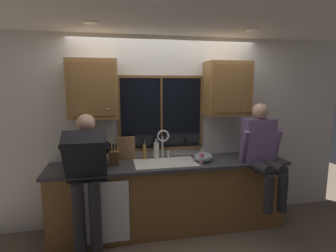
{
  "coord_description": "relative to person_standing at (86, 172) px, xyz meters",
  "views": [
    {
      "loc": [
        -0.7,
        -3.56,
        1.93
      ],
      "look_at": [
        -0.03,
        -0.3,
        1.4
      ],
      "focal_mm": 28.51,
      "sensor_mm": 36.0,
      "label": 1
    }
  ],
  "objects": [
    {
      "name": "lower_cabinet_run",
      "position": [
        1.02,
        0.34,
        -0.53
      ],
      "size": [
        3.01,
        0.58,
        0.88
      ],
      "primitive_type": "cube",
      "color": "brown",
      "rests_on": "floor"
    },
    {
      "name": "faucet",
      "position": [
        0.96,
        0.51,
        0.2
      ],
      "size": [
        0.18,
        0.09,
        0.4
      ],
      "color": "silver",
      "rests_on": "countertop"
    },
    {
      "name": "person_sitting_on_counter",
      "position": [
        2.15,
        0.06,
        0.13
      ],
      "size": [
        0.54,
        0.6,
        1.26
      ],
      "color": "#262628",
      "rests_on": "countertop"
    },
    {
      "name": "window_frame_left",
      "position": [
        0.38,
        0.61,
        0.55
      ],
      "size": [
        0.03,
        0.02,
        0.95
      ],
      "primitive_type": "cube",
      "color": "brown"
    },
    {
      "name": "sink",
      "position": [
        0.95,
        0.33,
        -0.15
      ],
      "size": [
        0.8,
        0.46,
        0.21
      ],
      "color": "white",
      "rests_on": "lower_cabinet_run"
    },
    {
      "name": "dishwasher_front",
      "position": [
        0.16,
        0.02,
        -0.51
      ],
      "size": [
        0.6,
        0.02,
        0.74
      ],
      "primitive_type": "cube",
      "color": "white"
    },
    {
      "name": "back_wall",
      "position": [
        1.02,
        0.69,
        0.3
      ],
      "size": [
        5.41,
        0.12,
        2.55
      ],
      "primitive_type": "cube",
      "color": "silver",
      "rests_on": "floor"
    },
    {
      "name": "knife_block",
      "position": [
        0.3,
        0.34,
        0.06
      ],
      "size": [
        0.12,
        0.18,
        0.32
      ],
      "color": "brown",
      "rests_on": "countertop"
    },
    {
      "name": "bottle_tall_clear",
      "position": [
        0.7,
        0.55,
        0.06
      ],
      "size": [
        0.05,
        0.05,
        0.26
      ],
      "color": "olive",
      "rests_on": "countertop"
    },
    {
      "name": "ceiling_downlight_right",
      "position": [
        1.92,
        0.03,
        1.57
      ],
      "size": [
        0.14,
        0.14,
        0.01
      ],
      "primitive_type": "cylinder",
      "color": "#FFEAB2"
    },
    {
      "name": "soap_dispenser",
      "position": [
        1.4,
        0.21,
        0.02
      ],
      "size": [
        0.06,
        0.07,
        0.19
      ],
      "color": "pink",
      "rests_on": "countertop"
    },
    {
      "name": "ceiling_downlight_left",
      "position": [
        0.11,
        0.03,
        1.57
      ],
      "size": [
        0.14,
        0.14,
        0.01
      ],
      "primitive_type": "cylinder",
      "color": "#FFEAB2"
    },
    {
      "name": "upper_cabinet_right",
      "position": [
        1.83,
        0.46,
        0.89
      ],
      "size": [
        0.59,
        0.36,
        0.72
      ],
      "color": "olive"
    },
    {
      "name": "countertop",
      "position": [
        1.02,
        0.32,
        -0.07
      ],
      "size": [
        3.07,
        0.62,
        0.04
      ],
      "primitive_type": "cube",
      "color": "#38383D",
      "rests_on": "lower_cabinet_run"
    },
    {
      "name": "window_mullion_center",
      "position": [
        0.95,
        0.61,
        0.55
      ],
      "size": [
        0.02,
        0.02,
        0.95
      ],
      "primitive_type": "cube",
      "color": "brown"
    },
    {
      "name": "mixing_bowl",
      "position": [
        1.45,
        0.29,
        0.01
      ],
      "size": [
        0.25,
        0.25,
        0.13
      ],
      "primitive_type": "ellipsoid",
      "color": "#8C99A8",
      "rests_on": "countertop"
    },
    {
      "name": "window_frame_top",
      "position": [
        0.95,
        0.61,
        1.05
      ],
      "size": [
        1.17,
        0.02,
        0.04
      ],
      "primitive_type": "cube",
      "color": "brown"
    },
    {
      "name": "window_glass",
      "position": [
        0.95,
        0.62,
        0.55
      ],
      "size": [
        1.1,
        0.02,
        0.95
      ],
      "primitive_type": "cube",
      "color": "black"
    },
    {
      "name": "upper_cabinet_left",
      "position": [
        0.08,
        0.46,
        0.89
      ],
      "size": [
        0.59,
        0.36,
        0.72
      ],
      "color": "olive"
    },
    {
      "name": "person_standing",
      "position": [
        0.0,
        0.0,
        0.0
      ],
      "size": [
        0.53,
        0.67,
        1.59
      ],
      "color": "#262628",
      "rests_on": "floor"
    },
    {
      "name": "window_frame_bottom",
      "position": [
        0.95,
        0.61,
        0.06
      ],
      "size": [
        1.17,
        0.02,
        0.04
      ],
      "primitive_type": "cube",
      "color": "brown"
    },
    {
      "name": "window_frame_right",
      "position": [
        1.52,
        0.61,
        0.55
      ],
      "size": [
        0.03,
        0.02,
        0.95
      ],
      "primitive_type": "cube",
      "color": "brown"
    },
    {
      "name": "bottle_green_glass",
      "position": [
        0.86,
        0.52,
        0.07
      ],
      "size": [
        0.07,
        0.07,
        0.29
      ],
      "color": "silver",
      "rests_on": "countertop"
    },
    {
      "name": "cutting_board",
      "position": [
        0.46,
        0.55,
        0.11
      ],
      "size": [
        0.25,
        0.09,
        0.32
      ],
      "primitive_type": "cube",
      "rotation": [
        0.21,
        0.0,
        0.0
      ],
      "color": "#997047",
      "rests_on": "countertop"
    }
  ]
}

